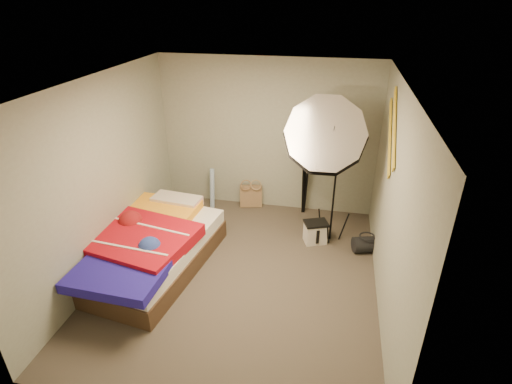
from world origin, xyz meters
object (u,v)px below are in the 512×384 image
(wrapping_roll, at_px, (212,188))
(duffel_bag, at_px, (366,244))
(tote_bag, at_px, (251,196))
(photo_umbrella, at_px, (325,136))
(camera_case, at_px, (315,233))
(bed, at_px, (145,246))
(camera_tripod, at_px, (305,172))

(wrapping_roll, distance_m, duffel_bag, 2.70)
(tote_bag, relative_size, photo_umbrella, 0.16)
(wrapping_roll, xyz_separation_m, photo_umbrella, (1.85, -0.77, 1.32))
(camera_case, distance_m, duffel_bag, 0.74)
(wrapping_roll, distance_m, photo_umbrella, 2.39)
(bed, bearing_deg, wrapping_roll, 77.86)
(camera_case, height_order, duffel_bag, camera_case)
(camera_tripod, bearing_deg, camera_case, -73.32)
(tote_bag, distance_m, camera_tripod, 1.06)
(camera_tripod, bearing_deg, bed, -135.70)
(tote_bag, height_order, photo_umbrella, photo_umbrella)
(camera_case, bearing_deg, tote_bag, 121.13)
(photo_umbrella, height_order, camera_tripod, photo_umbrella)
(camera_case, bearing_deg, duffel_bag, -28.78)
(tote_bag, xyz_separation_m, camera_case, (1.17, -0.90, -0.03))
(bed, bearing_deg, camera_tripod, 44.30)
(duffel_bag, distance_m, camera_tripod, 1.52)
(camera_case, relative_size, duffel_bag, 0.83)
(wrapping_roll, height_order, bed, wrapping_roll)
(camera_case, height_order, photo_umbrella, photo_umbrella)
(wrapping_roll, relative_size, camera_tripod, 0.53)
(bed, height_order, photo_umbrella, photo_umbrella)
(camera_case, xyz_separation_m, photo_umbrella, (0.03, -0.01, 1.50))
(wrapping_roll, relative_size, duffel_bag, 1.81)
(wrapping_roll, xyz_separation_m, duffel_bag, (2.55, -0.86, -0.23))
(duffel_bag, bearing_deg, bed, -179.06)
(camera_case, relative_size, camera_tripod, 0.24)
(wrapping_roll, bearing_deg, camera_case, -22.69)
(tote_bag, xyz_separation_m, camera_tripod, (0.91, -0.03, 0.55))
(tote_bag, relative_size, camera_case, 1.22)
(tote_bag, xyz_separation_m, photo_umbrella, (1.20, -0.91, 1.47))
(duffel_bag, height_order, photo_umbrella, photo_umbrella)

